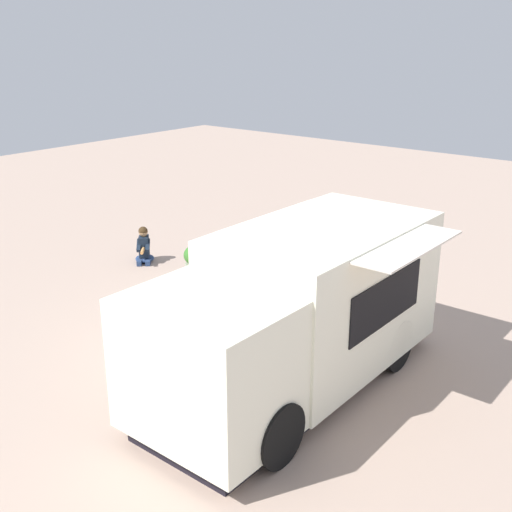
{
  "coord_description": "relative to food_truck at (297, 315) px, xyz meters",
  "views": [
    {
      "loc": [
        -6.5,
        7.72,
        5.13
      ],
      "look_at": [
        1.07,
        -1.6,
        0.91
      ],
      "focal_mm": 44.38,
      "sensor_mm": 36.0,
      "label": 1
    }
  ],
  "objects": [
    {
      "name": "person_customer",
      "position": [
        6.05,
        -2.25,
        -0.83
      ],
      "size": [
        0.71,
        0.74,
        0.86
      ],
      "color": "navy",
      "rests_on": "ground_plane"
    },
    {
      "name": "ground_plane",
      "position": [
        1.54,
        -0.63,
        -1.16
      ],
      "size": [
        40.0,
        40.0,
        0.0
      ],
      "primitive_type": "plane",
      "color": "tan"
    },
    {
      "name": "food_truck",
      "position": [
        0.0,
        0.0,
        0.0
      ],
      "size": [
        2.77,
        5.32,
        2.39
      ],
      "color": "white",
      "rests_on": "ground_plane"
    },
    {
      "name": "planter_flowering_far",
      "position": [
        4.32,
        -2.23,
        -0.75
      ],
      "size": [
        0.52,
        0.52,
        0.77
      ],
      "color": "#9F9E89",
      "rests_on": "ground_plane"
    },
    {
      "name": "planter_flowering_near",
      "position": [
        1.48,
        -5.23,
        -0.73
      ],
      "size": [
        0.54,
        0.54,
        0.8
      ],
      "color": "#B46B52",
      "rests_on": "ground_plane"
    }
  ]
}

